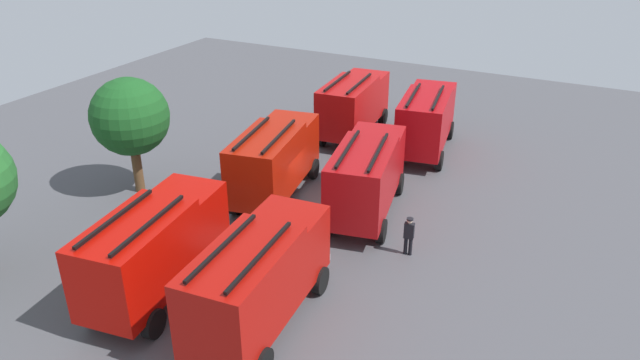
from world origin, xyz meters
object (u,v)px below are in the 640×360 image
Objects in this scene: fire_truck_0 at (259,276)px; fire_truck_5 at (353,103)px; fire_truck_1 at (367,174)px; fire_truck_3 at (155,246)px; firefighter_2 at (409,234)px; fire_truck_2 at (426,118)px; traffic_cone_0 at (232,191)px; tree_2 at (130,117)px; firefighter_0 at (354,156)px; fire_truck_4 at (274,158)px; firefighter_1 at (430,106)px.

fire_truck_5 is (18.37, 4.62, 0.00)m from fire_truck_0.
fire_truck_1 is 10.48m from fire_truck_3.
fire_truck_2 is at bearing -171.69° from firefighter_2.
traffic_cone_0 is (7.91, 2.08, -1.78)m from fire_truck_3.
firefighter_0 is at bearing -51.19° from tree_2.
fire_truck_4 is at bearing 23.37° from fire_truck_0.
fire_truck_1 is at bearing -95.92° from fire_truck_4.
traffic_cone_0 is at bearing 91.37° from fire_truck_1.
fire_truck_1 is 1.00× the size of fire_truck_4.
tree_2 is (-17.17, 10.23, 3.08)m from firefighter_1.
fire_truck_4 is (8.91, 4.70, 0.00)m from fire_truck_0.
firefighter_0 is 11.95m from tree_2.
fire_truck_4 is 9.47m from fire_truck_5.
firefighter_1 is at bearing -19.32° from traffic_cone_0.
fire_truck_5 is at bearing -3.72° from firefighter_1.
fire_truck_5 is at bearing -10.71° from traffic_cone_0.
firefighter_0 is 8.65m from firefighter_2.
tree_2 is (-2.64, 6.66, 1.92)m from fire_truck_4.
tree_2 reaches higher than fire_truck_1.
fire_truck_4 reaches higher than firefighter_1.
fire_truck_0 is 10.38m from traffic_cone_0.
fire_truck_3 reaches higher than traffic_cone_0.
firefighter_0 is (4.22, 2.51, -1.22)m from fire_truck_1.
fire_truck_5 is 4.14× the size of firefighter_2.
firefighter_2 reaches higher than traffic_cone_0.
tree_2 is at bearing 0.04° from firefighter_1.
firefighter_1 reaches higher than traffic_cone_0.
firefighter_1 is (14.17, 1.27, -1.17)m from fire_truck_1.
fire_truck_3 is 4.19× the size of firefighter_2.
firefighter_0 is at bearing -160.15° from fire_truck_5.
tree_2 is at bearing 93.73° from fire_truck_1.
tree_2 reaches higher than firefighter_0.
fire_truck_4 is at bearing 142.12° from fire_truck_2.
fire_truck_0 is 1.00× the size of fire_truck_5.
firefighter_1 is at bearing 5.27° from fire_truck_2.
firefighter_0 is (-4.89, -2.24, -1.22)m from fire_truck_5.
fire_truck_2 is (8.65, -0.13, 0.00)m from fire_truck_1.
fire_truck_2 is 5.81m from firefighter_1.
tree_2 is at bearing 126.06° from fire_truck_2.
firefighter_1 is 20.22m from tree_2.
fire_truck_3 is 9.95× the size of traffic_cone_0.
fire_truck_3 is at bearing 170.93° from fire_truck_4.
fire_truck_3 is 23.82m from firefighter_1.
fire_truck_1 and fire_truck_4 have the same top height.
fire_truck_1 is 1.01× the size of fire_truck_3.
fire_truck_0 and fire_truck_3 have the same top height.
fire_truck_2 is 4.28× the size of firefighter_1.
firefighter_2 is at bearing 45.29° from firefighter_1.
fire_truck_3 is 10.43m from firefighter_2.
fire_truck_3 is at bearing 96.15° from firefighter_0.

